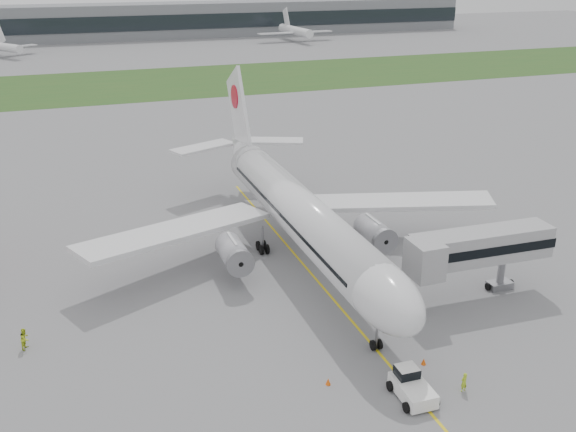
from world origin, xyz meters
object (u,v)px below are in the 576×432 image
object	(u,v)px
jet_bridge	(474,249)
airliner	(296,208)
ground_crew_near	(464,382)
pushback_tug	(411,385)

from	to	relation	value
jet_bridge	airliner	bearing A→B (deg)	132.84
ground_crew_near	jet_bridge	bearing A→B (deg)	-136.42
pushback_tug	ground_crew_near	bearing A→B (deg)	-10.32
airliner	jet_bridge	bearing A→B (deg)	-49.06
pushback_tug	jet_bridge	xyz separation A→B (m)	(13.11, 11.70, 4.30)
airliner	ground_crew_near	distance (m)	27.92
pushback_tug	ground_crew_near	size ratio (longest dim) A/B	2.49
pushback_tug	jet_bridge	world-z (taller)	jet_bridge
pushback_tug	ground_crew_near	world-z (taller)	pushback_tug
airliner	jet_bridge	size ratio (longest dim) A/B	3.51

